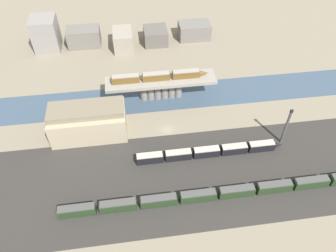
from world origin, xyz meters
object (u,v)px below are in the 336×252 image
Objects in this scene: warehouse_building at (88,121)px; signal_tower at (286,127)px; train_on_bridge at (160,76)px; train_yard_near at (221,193)px; train_yard_mid at (210,152)px.

signal_tower reaches higher than warehouse_building.
train_yard_near is (14.05, -53.69, -9.68)m from train_on_bridge.
train_on_bridge is at bearing 111.93° from train_yard_mid.
train_yard_near is at bearing -39.34° from warehouse_building.
warehouse_building is 1.72× the size of signal_tower.
warehouse_building is at bearing 158.07° from train_yard_mid.
train_yard_mid is 3.32× the size of signal_tower.
train_yard_mid is 47.83m from warehouse_building.
warehouse_building is (-44.16, 17.78, 4.58)m from train_yard_mid.
train_yard_mid is (0.23, 18.23, -0.12)m from train_yard_near.
train_on_bridge is at bearing 142.89° from signal_tower.
train_on_bridge is 39.46m from train_yard_mid.
warehouse_building reaches higher than train_yard_mid.
signal_tower reaches higher than train_yard_near.
train_yard_near is at bearing -90.71° from train_yard_mid.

